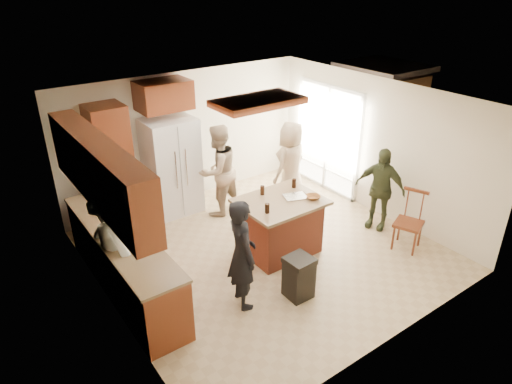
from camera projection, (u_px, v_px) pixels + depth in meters
room_shell at (373, 125)px, 10.58m from camera, size 8.00×5.20×5.00m
person_front_left at (242, 254)px, 5.98m from camera, size 0.54×0.65×1.58m
person_behind_left at (218, 171)px, 8.27m from camera, size 0.92×0.67×1.72m
person_behind_right at (291, 164)px, 8.65m from camera, size 0.91×0.72×1.64m
person_side_right at (380, 189)px, 7.86m from camera, size 0.75×0.97×1.48m
person_counter at (118, 246)px, 6.03m from camera, size 0.72×1.19×1.72m
left_cabinetry at (115, 232)px, 6.17m from camera, size 0.64×3.00×2.30m
back_wall_units at (126, 150)px, 7.76m from camera, size 1.80×0.60×2.45m
refrigerator at (172, 166)px, 8.33m from camera, size 0.90×0.76×1.80m
kitchen_island at (280, 226)px, 7.26m from camera, size 1.28×1.03×0.93m
island_items at (295, 196)px, 7.12m from camera, size 1.03×0.75×0.15m
trash_bin at (299, 277)px, 6.32m from camera, size 0.38×0.38×0.63m
spindle_chair at (409, 223)px, 7.37m from camera, size 0.55×0.55×0.99m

